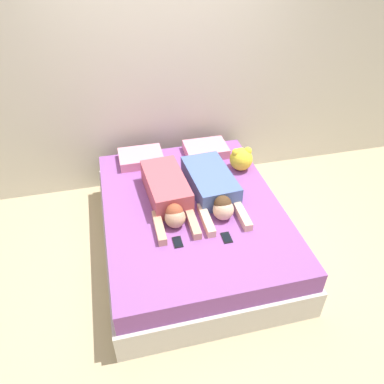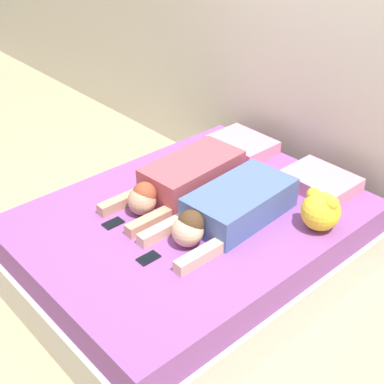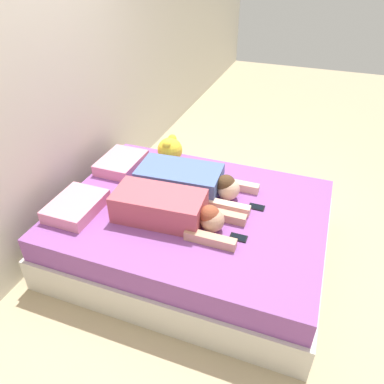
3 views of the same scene
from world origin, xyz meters
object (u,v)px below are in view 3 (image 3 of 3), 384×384
Objects in this scene: bed at (192,232)px; pillow_head_left at (76,206)px; cell_phone_right at (257,207)px; pillow_head_right at (121,163)px; plush_toy at (170,149)px; person_left at (170,209)px; cell_phone_left at (238,238)px; person_right at (190,181)px.

bed is 0.95m from pillow_head_left.
pillow_head_right is at bearing 82.18° from cell_phone_right.
plush_toy is at bearing -54.44° from pillow_head_right.
pillow_head_left is 1.42m from cell_phone_right.
person_left is 0.70m from cell_phone_right.
pillow_head_left is at bearing 159.06° from plush_toy.
cell_phone_left is at bearing -84.14° from pillow_head_left.
plush_toy is at bearing 64.38° from cell_phone_right.
cell_phone_left is at bearing -133.71° from plush_toy.
person_left reaches higher than cell_phone_left.
bed is 2.12× the size of person_right.
person_left is 0.55m from cell_phone_left.
person_right is 4.07× the size of plush_toy.
pillow_head_right is at bearing 66.74° from bed.
person_left reaches higher than pillow_head_left.
plush_toy is at bearing 41.09° from person_right.
cell_phone_left is at bearing -114.72° from pillow_head_right.
person_left is (-0.56, -0.73, 0.05)m from pillow_head_right.
person_left is at bearing 153.44° from bed.
bed is 4.66× the size of pillow_head_right.
cell_phone_left is (-0.23, -0.44, 0.26)m from bed.
cell_phone_right is at bearing -56.98° from person_left.
cell_phone_left and cell_phone_right have the same top height.
cell_phone_right is (0.18, -0.48, 0.26)m from bed.
person_right is (0.43, 0.00, -0.01)m from person_left.
pillow_head_right is 3.66× the size of cell_phone_left.
cell_phone_right is (0.40, -0.04, 0.00)m from cell_phone_left.
pillow_head_left is 1.06m from plush_toy.
pillow_head_right is 0.74m from person_right.
person_left reaches higher than person_right.
person_left is 0.43m from person_right.
bed is 0.43m from person_right.
bed is at bearing -113.26° from pillow_head_right.
person_left is (0.15, -0.73, 0.05)m from pillow_head_left.
pillow_head_left is at bearing 180.00° from pillow_head_right.
bed is at bearing -66.74° from pillow_head_left.
bed is 0.56m from cell_phone_left.
pillow_head_right reaches higher than cell_phone_left.
person_left is at bearing -156.95° from plush_toy.
person_right reaches higher than pillow_head_left.
bed is 0.58m from cell_phone_right.
person_right is 0.71m from cell_phone_left.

